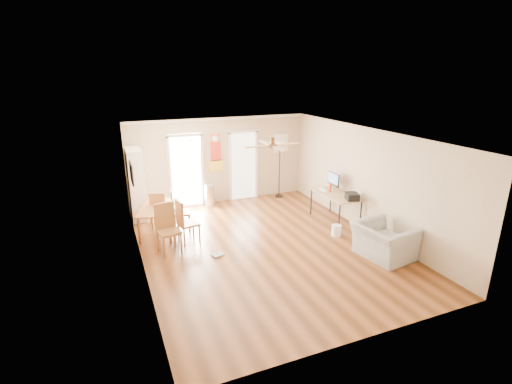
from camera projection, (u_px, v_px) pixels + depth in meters
name	position (u px, v px, depth m)	size (l,w,h in m)	color
floor	(266.00, 246.00, 8.82)	(7.00, 7.00, 0.00)	brown
ceiling	(267.00, 135.00, 8.02)	(5.50, 7.00, 0.00)	silver
wall_back	(220.00, 160.00, 11.50)	(5.50, 0.04, 2.60)	beige
wall_front	(366.00, 264.00, 5.34)	(5.50, 0.04, 2.60)	beige
wall_left	(139.00, 210.00, 7.42)	(0.04, 7.00, 2.60)	beige
wall_right	(367.00, 180.00, 9.42)	(0.04, 7.00, 2.60)	beige
crown_molding	(267.00, 137.00, 8.03)	(5.50, 7.00, 0.08)	white
kitchen_doorway	(186.00, 172.00, 11.18)	(0.90, 0.10, 2.10)	white
bathroom_doorway	(243.00, 166.00, 11.83)	(0.80, 0.10, 2.10)	white
wall_decal	(216.00, 153.00, 11.36)	(0.46, 0.03, 1.10)	red
ac_grille	(281.00, 143.00, 12.09)	(0.50, 0.04, 0.60)	white
framed_poster	(131.00, 173.00, 8.54)	(0.04, 0.66, 0.48)	black
ceiling_fan	(273.00, 145.00, 7.81)	(1.24, 1.24, 0.20)	#593819
bookshelf	(136.00, 184.00, 10.21)	(0.39, 0.88, 1.95)	silver
dining_table	(160.00, 220.00, 9.45)	(0.83, 1.39, 0.69)	#9E6B33
dining_chair_right_a	(181.00, 210.00, 9.56)	(0.44, 0.44, 1.07)	#996131
dining_chair_right_b	(188.00, 221.00, 8.87)	(0.44, 0.44, 1.07)	#9D5D32
dining_chair_near	(169.00, 229.00, 8.36)	(0.46, 0.46, 1.11)	#915A2F
dining_chair_far	(159.00, 209.00, 9.76)	(0.40, 0.40, 0.97)	#A45D35
trash_can	(210.00, 195.00, 11.36)	(0.31, 0.31, 0.67)	silver
torchiere_lamp	(279.00, 170.00, 12.02)	(0.34, 0.34, 1.81)	black
computer_desk	(335.00, 208.00, 10.16)	(0.73, 1.46, 0.78)	tan
imac	(333.00, 181.00, 10.31)	(0.07, 0.51, 0.48)	black
keyboard	(323.00, 190.00, 10.34)	(0.12, 0.37, 0.01)	white
printer	(352.00, 196.00, 9.56)	(0.29, 0.34, 0.18)	black
orange_bottle	(330.00, 187.00, 10.18)	(0.09, 0.09, 0.26)	#E44814
wastebasket_a	(336.00, 230.00, 9.35)	(0.24, 0.24, 0.27)	white
wastebasket_b	(370.00, 239.00, 8.82)	(0.27, 0.27, 0.32)	silver
floor_cloth	(218.00, 255.00, 8.36)	(0.25, 0.20, 0.04)	gray
armchair	(384.00, 241.00, 8.19)	(1.16, 1.02, 0.76)	#9B9B96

